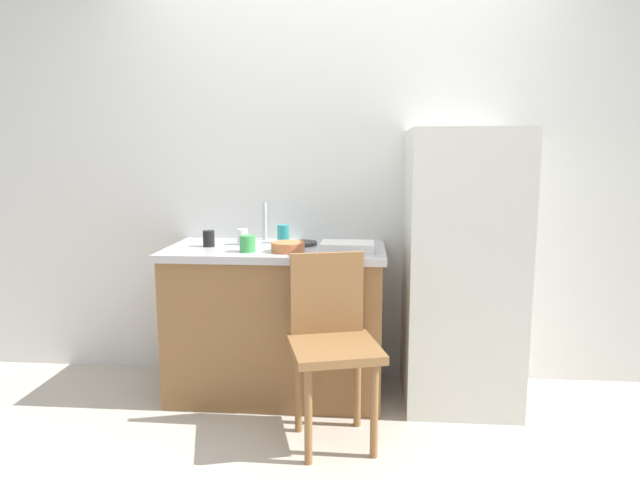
% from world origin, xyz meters
% --- Properties ---
extents(ground_plane, '(8.00, 8.00, 0.00)m').
position_xyz_m(ground_plane, '(0.00, 0.00, 0.00)').
color(ground_plane, '#BCB2A3').
extents(back_wall, '(4.80, 0.10, 2.55)m').
position_xyz_m(back_wall, '(0.00, 1.00, 1.28)').
color(back_wall, silver).
rests_on(back_wall, ground_plane).
extents(cabinet_base, '(1.17, 0.60, 0.81)m').
position_xyz_m(cabinet_base, '(-0.35, 0.65, 0.40)').
color(cabinet_base, olive).
rests_on(cabinet_base, ground_plane).
extents(countertop, '(1.21, 0.64, 0.04)m').
position_xyz_m(countertop, '(-0.35, 0.65, 0.83)').
color(countertop, '#B7B7BC').
rests_on(countertop, cabinet_base).
extents(faucet, '(0.02, 0.02, 0.23)m').
position_xyz_m(faucet, '(-0.46, 0.90, 0.96)').
color(faucet, '#B7B7BC').
rests_on(faucet, countertop).
extents(refrigerator, '(0.59, 0.62, 1.49)m').
position_xyz_m(refrigerator, '(0.67, 0.64, 0.75)').
color(refrigerator, silver).
rests_on(refrigerator, ground_plane).
extents(chair, '(0.49, 0.49, 0.89)m').
position_xyz_m(chair, '(-0.00, 0.14, 0.50)').
color(chair, olive).
rests_on(chair, ground_plane).
extents(dish_tray, '(0.28, 0.20, 0.05)m').
position_xyz_m(dish_tray, '(0.05, 0.54, 0.87)').
color(dish_tray, white).
rests_on(dish_tray, countertop).
extents(terracotta_bowl, '(0.18, 0.18, 0.05)m').
position_xyz_m(terracotta_bowl, '(-0.26, 0.50, 0.87)').
color(terracotta_bowl, '#C67042').
rests_on(terracotta_bowl, countertop).
extents(hotplate, '(0.17, 0.17, 0.02)m').
position_xyz_m(hotplate, '(-0.21, 0.72, 0.86)').
color(hotplate, '#2D2D2D').
rests_on(hotplate, countertop).
extents(cup_green, '(0.08, 0.08, 0.09)m').
position_xyz_m(cup_green, '(-0.47, 0.49, 0.89)').
color(cup_green, green).
rests_on(cup_green, countertop).
extents(cup_white, '(0.06, 0.06, 0.09)m').
position_xyz_m(cup_white, '(-0.55, 0.72, 0.89)').
color(cup_white, white).
rests_on(cup_white, countertop).
extents(cup_black, '(0.06, 0.06, 0.09)m').
position_xyz_m(cup_black, '(-0.73, 0.63, 0.89)').
color(cup_black, black).
rests_on(cup_black, countertop).
extents(cup_teal, '(0.07, 0.07, 0.11)m').
position_xyz_m(cup_teal, '(-0.33, 0.80, 0.90)').
color(cup_teal, teal).
rests_on(cup_teal, countertop).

